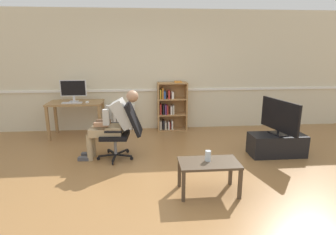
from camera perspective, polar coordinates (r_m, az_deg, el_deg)
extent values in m
plane|color=olive|center=(4.27, -0.99, -12.02)|extent=(18.00, 18.00, 0.00)
cube|color=beige|center=(6.50, -2.80, 9.45)|extent=(12.00, 0.10, 2.70)
cube|color=white|center=(6.49, -2.73, 5.61)|extent=(12.00, 0.03, 0.05)
cube|color=#9E7547|center=(6.21, -23.32, -1.22)|extent=(0.06, 0.06, 0.72)
cube|color=#9E7547|center=(5.97, -13.74, -1.05)|extent=(0.06, 0.06, 0.72)
cube|color=#9E7547|center=(6.50, -13.05, 0.23)|extent=(0.06, 0.06, 0.72)
cube|color=#9E7547|center=(6.72, -21.91, 0.03)|extent=(0.06, 0.06, 0.72)
cube|color=#9E7547|center=(6.25, -18.33, 2.88)|extent=(1.13, 0.63, 0.04)
cube|color=silver|center=(6.31, -18.60, 3.18)|extent=(0.18, 0.14, 0.01)
cube|color=silver|center=(6.32, -18.60, 3.72)|extent=(0.04, 0.02, 0.10)
cube|color=silver|center=(6.29, -18.76, 5.71)|extent=(0.55, 0.02, 0.34)
cube|color=black|center=(6.27, -18.79, 5.69)|extent=(0.50, 0.00, 0.31)
cube|color=silver|center=(6.12, -18.97, 2.86)|extent=(0.41, 0.12, 0.02)
cube|color=white|center=(6.07, -16.12, 3.05)|extent=(0.06, 0.10, 0.03)
cube|color=#AD7F4C|center=(6.39, -2.00, 2.18)|extent=(0.03, 0.28, 1.11)
cube|color=#AD7F4C|center=(6.46, 3.72, 2.29)|extent=(0.03, 0.28, 1.11)
cube|color=#AD7F4C|center=(6.56, 0.75, 2.49)|extent=(0.64, 0.02, 1.11)
cube|color=#AD7F4C|center=(6.55, 0.86, -2.41)|extent=(0.61, 0.28, 0.03)
cube|color=#AD7F4C|center=(6.46, 0.87, 0.67)|extent=(0.61, 0.28, 0.03)
cube|color=#AD7F4C|center=(6.38, 0.88, 3.82)|extent=(0.61, 0.28, 0.03)
cube|color=#AD7F4C|center=(6.33, 0.89, 7.05)|extent=(0.61, 0.28, 0.03)
cube|color=beige|center=(6.51, -1.53, -1.49)|extent=(0.05, 0.19, 0.20)
cube|color=red|center=(6.41, -1.55, 1.77)|extent=(0.04, 0.19, 0.23)
cube|color=gold|center=(6.33, -1.57, 4.81)|extent=(0.03, 0.19, 0.21)
cube|color=black|center=(6.52, -0.96, -1.41)|extent=(0.04, 0.19, 0.21)
cube|color=black|center=(6.39, -0.95, 1.65)|extent=(0.03, 0.19, 0.22)
cube|color=orange|center=(6.35, -1.10, 4.98)|extent=(0.03, 0.19, 0.24)
cube|color=beige|center=(6.50, -0.53, -1.56)|extent=(0.04, 0.19, 0.19)
cube|color=#89428E|center=(6.41, -0.50, 1.71)|extent=(0.02, 0.19, 0.22)
cube|color=#2D519E|center=(6.36, -0.71, 4.69)|extent=(0.05, 0.19, 0.17)
cube|color=white|center=(6.50, 0.12, -1.60)|extent=(0.03, 0.19, 0.18)
cube|color=red|center=(6.42, -0.13, 1.66)|extent=(0.02, 0.19, 0.21)
cube|color=red|center=(6.34, 0.17, 4.75)|extent=(0.04, 0.19, 0.19)
cube|color=red|center=(6.54, 0.20, -1.59)|extent=(0.05, 0.19, 0.16)
cube|color=white|center=(6.42, 0.64, 1.55)|extent=(0.04, 0.19, 0.19)
cube|color=white|center=(6.35, 0.91, 4.61)|extent=(0.05, 0.19, 0.16)
cube|color=white|center=(6.52, 0.82, -1.45)|extent=(0.03, 0.19, 0.20)
cube|color=beige|center=(6.43, 1.07, 1.67)|extent=(0.03, 0.19, 0.21)
cube|color=orange|center=(6.34, 2.08, 7.29)|extent=(0.16, 0.22, 0.02)
cube|color=white|center=(6.61, -12.32, 0.00)|extent=(0.07, 0.08, 0.60)
cube|color=white|center=(6.60, -11.57, 0.01)|extent=(0.07, 0.08, 0.60)
cube|color=white|center=(6.59, -10.81, 0.03)|extent=(0.07, 0.08, 0.60)
cube|color=white|center=(6.58, -10.06, 0.05)|extent=(0.07, 0.08, 0.60)
cube|color=white|center=(6.58, -9.30, 0.06)|extent=(0.07, 0.08, 0.60)
cube|color=white|center=(6.57, -8.54, 0.08)|extent=(0.07, 0.08, 0.60)
cube|color=white|center=(6.57, -7.77, 0.10)|extent=(0.07, 0.08, 0.60)
cube|color=white|center=(6.56, -7.01, 0.12)|extent=(0.07, 0.08, 0.60)
cube|color=black|center=(4.87, -10.89, -8.05)|extent=(0.06, 0.30, 0.02)
cylinder|color=black|center=(4.75, -11.18, -9.15)|extent=(0.03, 0.06, 0.06)
cube|color=black|center=(4.94, -9.05, -7.62)|extent=(0.29, 0.15, 0.02)
cylinder|color=black|center=(4.89, -7.43, -8.26)|extent=(0.06, 0.04, 0.06)
cube|color=black|center=(5.10, -9.39, -6.91)|extent=(0.22, 0.25, 0.02)
cylinder|color=black|center=(5.22, -8.22, -6.84)|extent=(0.05, 0.06, 0.06)
cube|color=black|center=(5.13, -11.36, -6.88)|extent=(0.19, 0.27, 0.02)
cylinder|color=black|center=(5.27, -12.05, -6.78)|extent=(0.05, 0.06, 0.06)
cube|color=black|center=(4.99, -12.32, -7.56)|extent=(0.30, 0.11, 0.02)
cylinder|color=black|center=(4.99, -14.02, -8.12)|extent=(0.06, 0.03, 0.06)
cylinder|color=gray|center=(4.95, -10.69, -5.67)|extent=(0.05, 0.05, 0.30)
cube|color=black|center=(4.89, -10.79, -3.64)|extent=(0.49, 0.49, 0.07)
cube|color=black|center=(4.76, -7.00, -0.27)|extent=(0.29, 0.46, 0.54)
cube|color=black|center=(5.09, -10.15, -1.19)|extent=(0.28, 0.07, 0.03)
cube|color=black|center=(4.60, -11.16, -2.91)|extent=(0.28, 0.07, 0.03)
cube|color=tan|center=(4.86, -10.84, -2.46)|extent=(0.29, 0.36, 0.14)
cube|color=#B2B2AD|center=(4.76, -9.14, 0.76)|extent=(0.43, 0.37, 0.52)
sphere|color=#A87A5B|center=(4.68, -7.28, 4.32)|extent=(0.20, 0.20, 0.20)
cube|color=black|center=(4.89, -14.13, -1.32)|extent=(0.15, 0.05, 0.02)
cube|color=tan|center=(5.00, -12.99, -2.45)|extent=(0.43, 0.16, 0.13)
cylinder|color=tan|center=(5.13, -15.13, -5.20)|extent=(0.10, 0.10, 0.46)
cube|color=#4C4C51|center=(5.22, -16.06, -7.23)|extent=(0.23, 0.11, 0.06)
cube|color=tan|center=(4.82, -13.48, -3.13)|extent=(0.43, 0.16, 0.13)
cylinder|color=tan|center=(4.95, -15.68, -5.96)|extent=(0.10, 0.10, 0.46)
cube|color=#4C4C51|center=(5.04, -16.64, -8.05)|extent=(0.23, 0.11, 0.06)
cube|color=#B2B2AD|center=(4.96, -11.81, 0.95)|extent=(0.11, 0.09, 0.26)
cube|color=#A87A5B|center=(4.96, -13.00, -0.80)|extent=(0.24, 0.09, 0.07)
cube|color=#B2B2AD|center=(4.66, -12.53, 0.05)|extent=(0.11, 0.09, 0.26)
cube|color=#A87A5B|center=(4.78, -13.47, -1.40)|extent=(0.24, 0.09, 0.07)
cube|color=black|center=(5.37, 21.29, -5.19)|extent=(0.96, 0.44, 0.39)
cube|color=black|center=(5.31, 21.49, -3.10)|extent=(0.27, 0.36, 0.02)
cylinder|color=black|center=(5.30, 21.52, -2.74)|extent=(0.04, 0.04, 0.05)
cube|color=black|center=(5.22, 21.82, 0.37)|extent=(0.24, 0.92, 0.54)
cube|color=#9EBCF4|center=(5.24, 22.00, 0.39)|extent=(0.20, 0.86, 0.50)
cube|color=#4C3D2D|center=(3.59, 3.17, -13.90)|extent=(0.04, 0.04, 0.40)
cube|color=#4C3D2D|center=(3.75, 14.48, -13.02)|extent=(0.04, 0.04, 0.40)
cube|color=#4C3D2D|center=(4.08, 12.64, -10.57)|extent=(0.04, 0.04, 0.40)
cube|color=#4C3D2D|center=(3.93, 2.33, -11.23)|extent=(0.04, 0.04, 0.40)
cube|color=#4C3D2D|center=(3.73, 8.36, -9.18)|extent=(0.78, 0.45, 0.03)
cylinder|color=silver|center=(3.73, 8.16, -7.74)|extent=(0.08, 0.08, 0.14)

